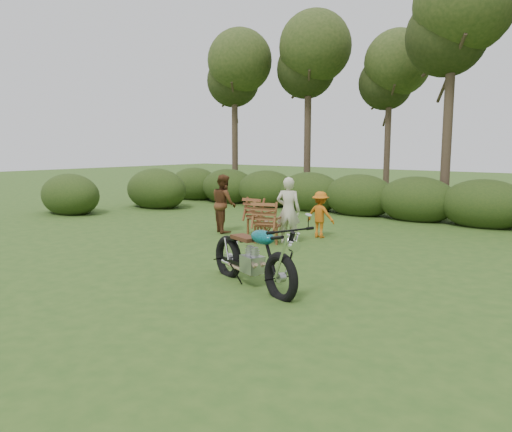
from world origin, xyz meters
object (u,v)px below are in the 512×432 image
Objects in this scene: adult_a at (288,243)px; adult_b at (224,232)px; cup at (267,221)px; lawn_chair_left at (261,234)px; side_table at (266,232)px; child at (320,237)px; motorcycle at (252,286)px; lawn_chair_right at (269,242)px.

adult_b is at bearing -26.62° from adult_a.
cup is 1.85m from adult_b.
lawn_chair_left is 1.11m from side_table.
adult_a is (0.53, 0.19, -0.23)m from side_table.
adult_a reaches higher than lawn_chair_left.
child is (0.20, 1.14, 0.00)m from adult_a.
cup is at bearing 133.17° from lawn_chair_left.
side_table is at bearing 142.91° from motorcycle.
lawn_chair_left is 0.61× the size of adult_a.
adult_a is (0.43, 0.20, 0.00)m from lawn_chair_right.
motorcycle reaches higher than child.
child is (0.73, 1.33, -0.23)m from side_table.
side_table is 0.39× the size of child.
lawn_chair_left is at bearing 134.58° from side_table.
lawn_chair_left is 1.06m from adult_b.
lawn_chair_left is 7.99× the size of cup.
adult_b is at bearing -30.88° from lawn_chair_right.
adult_a is at bearing -173.49° from lawn_chair_right.
child is at bearing 61.08° from side_table.
motorcycle is 1.47× the size of adult_b.
motorcycle is 4.96m from lawn_chair_left.
lawn_chair_right is 2.17× the size of side_table.
adult_b is (-1.84, 0.40, 0.00)m from lawn_chair_right.
lawn_chair_left is 1.59m from child.
cup is 0.10× the size of child.
cup is (0.76, -0.73, 0.52)m from lawn_chair_left.
cup reaches higher than side_table.
motorcycle reaches higher than lawn_chair_left.
adult_a is (-1.66, 3.40, 0.00)m from motorcycle.
adult_a is at bearing -154.77° from adult_b.
cup is 0.08× the size of adult_a.
cup is at bearing 91.73° from side_table.
adult_a reaches higher than side_table.
side_table is (0.76, -0.77, 0.23)m from lawn_chair_left.
adult_b reaches higher than lawn_chair_right.
motorcycle reaches higher than side_table.
child is at bearing 60.25° from cup.
motorcycle is 1.95× the size of child.
adult_b is (-3.93, 3.59, 0.00)m from motorcycle.
motorcycle is at bearing 167.76° from adult_b.
cup is (-0.00, 0.04, 0.28)m from side_table.
child reaches higher than lawn_chair_left.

